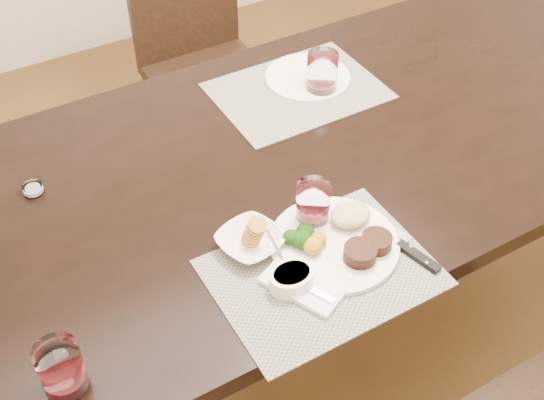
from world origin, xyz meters
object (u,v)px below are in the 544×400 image
chair_far (200,51)px  far_plate (308,77)px  wine_glass_near (313,206)px  dinner_plate (340,239)px  cracker_bowl (250,241)px  steak_knife (410,248)px

chair_far → far_plate: size_ratio=3.64×
wine_glass_near → dinner_plate: bearing=-81.8°
chair_far → cracker_bowl: chair_far is taller
chair_far → steak_knife: 1.37m
dinner_plate → steak_knife: 0.15m
chair_far → wine_glass_near: (-0.25, -1.16, 0.30)m
chair_far → cracker_bowl: size_ratio=5.44×
cracker_bowl → far_plate: 0.67m
cracker_bowl → dinner_plate: bearing=-27.8°
dinner_plate → far_plate: size_ratio=1.16×
dinner_plate → wine_glass_near: 0.10m
cracker_bowl → steak_knife: bearing=-31.6°
dinner_plate → cracker_bowl: cracker_bowl is taller
wine_glass_near → far_plate: size_ratio=0.43×
cracker_bowl → wine_glass_near: wine_glass_near is taller
cracker_bowl → far_plate: bearing=47.0°
dinner_plate → far_plate: 0.65m
steak_knife → cracker_bowl: cracker_bowl is taller
cracker_bowl → wine_glass_near: 0.16m
steak_knife → far_plate: bearing=63.2°
dinner_plate → steak_knife: (0.12, -0.09, -0.01)m
steak_knife → wine_glass_near: wine_glass_near is taller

